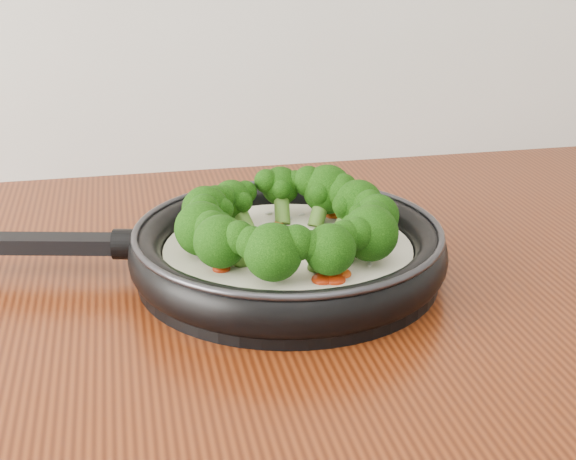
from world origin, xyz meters
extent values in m
cylinder|color=black|center=(-0.09, 1.12, 0.91)|extent=(0.36, 0.36, 0.01)
torus|color=black|center=(-0.09, 1.12, 0.93)|extent=(0.38, 0.38, 0.03)
torus|color=#2D2D33|center=(-0.09, 1.12, 0.95)|extent=(0.37, 0.37, 0.01)
cube|color=black|center=(-0.33, 1.17, 0.93)|extent=(0.18, 0.07, 0.02)
cylinder|color=black|center=(-0.25, 1.15, 0.93)|extent=(0.04, 0.04, 0.03)
cylinder|color=white|center=(-0.09, 1.12, 0.92)|extent=(0.30, 0.30, 0.02)
ellipsoid|color=#AC2508|center=(-0.16, 1.11, 0.93)|extent=(0.03, 0.03, 0.01)
ellipsoid|color=#AC2508|center=(-0.08, 1.12, 0.93)|extent=(0.02, 0.02, 0.01)
ellipsoid|color=#C6420C|center=(-0.05, 1.08, 0.93)|extent=(0.01, 0.01, 0.01)
ellipsoid|color=#AC2508|center=(-0.13, 1.09, 0.93)|extent=(0.02, 0.02, 0.01)
ellipsoid|color=#AC2508|center=(-0.09, 1.17, 0.93)|extent=(0.02, 0.02, 0.01)
ellipsoid|color=#C6420C|center=(-0.15, 1.12, 0.93)|extent=(0.02, 0.02, 0.01)
ellipsoid|color=#AC2508|center=(-0.10, 1.11, 0.93)|extent=(0.03, 0.03, 0.01)
ellipsoid|color=#AC2508|center=(-0.01, 1.11, 0.93)|extent=(0.02, 0.02, 0.01)
ellipsoid|color=#C6420C|center=(-0.02, 1.19, 0.93)|extent=(0.02, 0.02, 0.01)
ellipsoid|color=#AC2508|center=(-0.13, 1.19, 0.93)|extent=(0.03, 0.03, 0.01)
ellipsoid|color=#AC2508|center=(-0.16, 1.07, 0.93)|extent=(0.02, 0.02, 0.01)
ellipsoid|color=#C6420C|center=(-0.11, 1.06, 0.93)|extent=(0.02, 0.02, 0.01)
ellipsoid|color=#AC2508|center=(-0.07, 1.03, 0.93)|extent=(0.02, 0.02, 0.01)
ellipsoid|color=#AC2508|center=(-0.11, 1.13, 0.93)|extent=(0.02, 0.02, 0.01)
ellipsoid|color=#C6420C|center=(-0.06, 1.04, 0.93)|extent=(0.02, 0.02, 0.01)
ellipsoid|color=#AC2508|center=(-0.08, 1.03, 0.93)|extent=(0.02, 0.02, 0.01)
ellipsoid|color=#AC2508|center=(-0.06, 1.10, 0.93)|extent=(0.03, 0.03, 0.01)
ellipsoid|color=#C6420C|center=(-0.06, 1.10, 0.93)|extent=(0.03, 0.03, 0.01)
ellipsoid|color=white|center=(-0.09, 1.13, 0.93)|extent=(0.01, 0.01, 0.00)
ellipsoid|color=white|center=(-0.14, 1.09, 0.93)|extent=(0.01, 0.01, 0.00)
ellipsoid|color=white|center=(-0.06, 1.20, 0.93)|extent=(0.01, 0.01, 0.00)
ellipsoid|color=white|center=(-0.09, 1.12, 0.93)|extent=(0.01, 0.01, 0.00)
ellipsoid|color=white|center=(-0.13, 1.22, 0.93)|extent=(0.01, 0.01, 0.00)
ellipsoid|color=white|center=(-0.03, 1.05, 0.93)|extent=(0.01, 0.01, 0.00)
ellipsoid|color=white|center=(-0.05, 1.08, 0.93)|extent=(0.01, 0.01, 0.00)
ellipsoid|color=white|center=(-0.08, 1.06, 0.93)|extent=(0.00, 0.01, 0.00)
ellipsoid|color=white|center=(-0.12, 1.18, 0.93)|extent=(0.01, 0.01, 0.00)
ellipsoid|color=white|center=(-0.06, 1.06, 0.93)|extent=(0.01, 0.01, 0.00)
ellipsoid|color=white|center=(-0.09, 1.13, 0.93)|extent=(0.01, 0.01, 0.00)
ellipsoid|color=white|center=(-0.07, 1.16, 0.93)|extent=(0.01, 0.01, 0.00)
ellipsoid|color=white|center=(0.02, 1.14, 0.93)|extent=(0.01, 0.01, 0.00)
ellipsoid|color=white|center=(-0.05, 1.13, 0.93)|extent=(0.00, 0.01, 0.00)
ellipsoid|color=white|center=(-0.02, 1.16, 0.93)|extent=(0.01, 0.01, 0.00)
ellipsoid|color=white|center=(-0.07, 1.19, 0.93)|extent=(0.01, 0.01, 0.00)
ellipsoid|color=white|center=(-0.09, 1.21, 0.93)|extent=(0.01, 0.01, 0.00)
ellipsoid|color=white|center=(0.00, 1.15, 0.93)|extent=(0.01, 0.01, 0.00)
ellipsoid|color=white|center=(-0.04, 1.06, 0.93)|extent=(0.01, 0.01, 0.00)
ellipsoid|color=white|center=(-0.10, 1.11, 0.93)|extent=(0.01, 0.01, 0.00)
ellipsoid|color=white|center=(-0.01, 1.11, 0.93)|extent=(0.01, 0.01, 0.00)
ellipsoid|color=white|center=(-0.14, 1.14, 0.93)|extent=(0.01, 0.01, 0.00)
ellipsoid|color=white|center=(-0.09, 1.12, 0.93)|extent=(0.00, 0.01, 0.00)
ellipsoid|color=white|center=(-0.10, 1.10, 0.93)|extent=(0.00, 0.01, 0.00)
ellipsoid|color=white|center=(-0.11, 1.15, 0.93)|extent=(0.01, 0.01, 0.00)
cylinder|color=#54812A|center=(-0.02, 1.10, 0.95)|extent=(0.04, 0.02, 0.04)
sphere|color=black|center=(0.00, 1.10, 0.96)|extent=(0.05, 0.05, 0.04)
sphere|color=black|center=(-0.01, 1.12, 0.97)|extent=(0.03, 0.03, 0.03)
sphere|color=black|center=(-0.01, 1.08, 0.97)|extent=(0.03, 0.03, 0.03)
sphere|color=black|center=(-0.02, 1.10, 0.97)|extent=(0.03, 0.03, 0.02)
cylinder|color=#54812A|center=(-0.03, 1.14, 0.94)|extent=(0.03, 0.03, 0.03)
sphere|color=black|center=(-0.01, 1.14, 0.96)|extent=(0.06, 0.06, 0.05)
sphere|color=black|center=(-0.02, 1.16, 0.97)|extent=(0.04, 0.04, 0.03)
sphere|color=black|center=(-0.01, 1.12, 0.97)|extent=(0.04, 0.04, 0.03)
sphere|color=black|center=(-0.03, 1.14, 0.96)|extent=(0.03, 0.03, 0.03)
cylinder|color=#54812A|center=(-0.05, 1.17, 0.95)|extent=(0.03, 0.04, 0.04)
sphere|color=black|center=(-0.03, 1.18, 0.97)|extent=(0.06, 0.06, 0.05)
sphere|color=black|center=(-0.05, 1.19, 0.97)|extent=(0.04, 0.04, 0.03)
sphere|color=black|center=(-0.02, 1.17, 0.97)|extent=(0.04, 0.04, 0.03)
sphere|color=black|center=(-0.04, 1.17, 0.97)|extent=(0.03, 0.03, 0.03)
cylinder|color=#54812A|center=(-0.08, 1.19, 0.95)|extent=(0.02, 0.04, 0.04)
sphere|color=black|center=(-0.08, 1.20, 0.97)|extent=(0.05, 0.05, 0.04)
sphere|color=black|center=(-0.10, 1.20, 0.97)|extent=(0.03, 0.03, 0.03)
sphere|color=black|center=(-0.07, 1.20, 0.97)|extent=(0.03, 0.03, 0.02)
sphere|color=black|center=(-0.08, 1.19, 0.97)|extent=(0.02, 0.02, 0.02)
cylinder|color=#54812A|center=(-0.13, 1.17, 0.94)|extent=(0.03, 0.03, 0.03)
sphere|color=black|center=(-0.14, 1.19, 0.96)|extent=(0.05, 0.05, 0.04)
sphere|color=black|center=(-0.15, 1.17, 0.97)|extent=(0.03, 0.03, 0.03)
sphere|color=black|center=(-0.12, 1.19, 0.97)|extent=(0.03, 0.03, 0.02)
sphere|color=black|center=(-0.13, 1.17, 0.96)|extent=(0.03, 0.03, 0.02)
cylinder|color=#54812A|center=(-0.15, 1.15, 0.95)|extent=(0.04, 0.03, 0.04)
sphere|color=black|center=(-0.17, 1.16, 0.96)|extent=(0.06, 0.06, 0.05)
sphere|color=black|center=(-0.17, 1.14, 0.97)|extent=(0.04, 0.04, 0.03)
sphere|color=black|center=(-0.15, 1.17, 0.97)|extent=(0.03, 0.03, 0.03)
sphere|color=black|center=(-0.15, 1.15, 0.96)|extent=(0.03, 0.03, 0.02)
cylinder|color=#54812A|center=(-0.16, 1.11, 0.94)|extent=(0.03, 0.02, 0.03)
sphere|color=black|center=(-0.18, 1.11, 0.96)|extent=(0.06, 0.06, 0.05)
sphere|color=black|center=(-0.17, 1.09, 0.97)|extent=(0.04, 0.04, 0.03)
sphere|color=black|center=(-0.17, 1.13, 0.97)|extent=(0.04, 0.04, 0.03)
sphere|color=black|center=(-0.16, 1.11, 0.96)|extent=(0.03, 0.03, 0.03)
cylinder|color=#54812A|center=(-0.15, 1.08, 0.95)|extent=(0.04, 0.03, 0.04)
sphere|color=black|center=(-0.16, 1.07, 0.96)|extent=(0.06, 0.06, 0.05)
sphere|color=black|center=(-0.15, 1.06, 0.97)|extent=(0.04, 0.04, 0.03)
sphere|color=black|center=(-0.17, 1.08, 0.97)|extent=(0.03, 0.03, 0.03)
sphere|color=black|center=(-0.15, 1.08, 0.97)|extent=(0.03, 0.03, 0.02)
cylinder|color=#54812A|center=(-0.12, 1.05, 0.95)|extent=(0.03, 0.04, 0.04)
sphere|color=black|center=(-0.12, 1.03, 0.96)|extent=(0.06, 0.06, 0.05)
sphere|color=black|center=(-0.10, 1.03, 0.97)|extent=(0.04, 0.04, 0.03)
sphere|color=black|center=(-0.14, 1.04, 0.97)|extent=(0.04, 0.04, 0.03)
sphere|color=black|center=(-0.12, 1.05, 0.97)|extent=(0.03, 0.03, 0.03)
cylinder|color=#54812A|center=(-0.07, 1.05, 0.95)|extent=(0.02, 0.04, 0.04)
sphere|color=black|center=(-0.07, 1.03, 0.96)|extent=(0.06, 0.06, 0.05)
sphere|color=black|center=(-0.05, 1.04, 0.97)|extent=(0.04, 0.04, 0.03)
sphere|color=black|center=(-0.09, 1.03, 0.97)|extent=(0.03, 0.03, 0.03)
sphere|color=black|center=(-0.07, 1.05, 0.96)|extent=(0.03, 0.03, 0.02)
cylinder|color=#54812A|center=(-0.04, 1.07, 0.95)|extent=(0.04, 0.03, 0.04)
sphere|color=black|center=(-0.03, 1.06, 0.96)|extent=(0.06, 0.06, 0.05)
sphere|color=black|center=(-0.02, 1.07, 0.97)|extent=(0.04, 0.04, 0.03)
sphere|color=black|center=(-0.04, 1.04, 0.97)|extent=(0.04, 0.04, 0.03)
sphere|color=black|center=(-0.04, 1.07, 0.97)|extent=(0.03, 0.03, 0.03)
camera|label=1|loc=(-0.24, 0.39, 1.25)|focal=50.68mm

